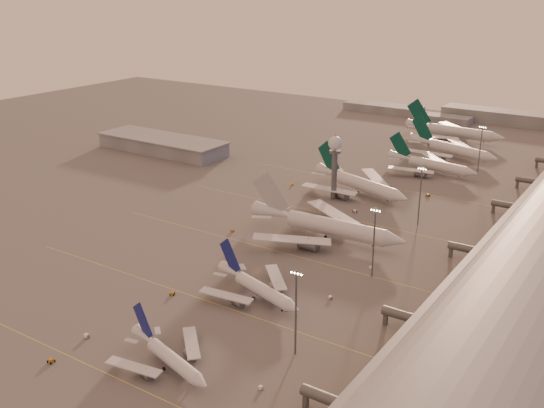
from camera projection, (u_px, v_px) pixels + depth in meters
The scene contains 26 objects.
ground at pixel (141, 298), 203.40m from camera, with size 700.00×700.00×0.00m, color #585556.
taxiway_markings at pixel (310, 259), 231.73m from camera, with size 180.00×185.25×0.02m.
hangar at pixel (163, 144), 374.40m from camera, with size 82.00×27.00×8.50m.
radar_tower at pixel (335, 155), 288.00m from camera, with size 6.40×6.40×31.10m.
mast_a at pixel (296, 309), 168.58m from camera, with size 3.60×0.56×25.00m.
mast_b at pixel (374, 239), 213.32m from camera, with size 3.60×0.56×25.00m.
mast_c at pixel (420, 193), 259.11m from camera, with size 3.60×0.56×25.00m.
mast_d at pixel (480, 147), 330.82m from camera, with size 3.60×0.56×25.00m.
distant_horizon at pixel (467, 115), 456.01m from camera, with size 165.00×37.50×9.00m.
narrowbody_near at pixel (169, 359), 165.73m from camera, with size 33.96×26.72×13.60m.
narrowbody_mid at pixel (258, 290), 201.74m from camera, with size 38.84×30.53×15.63m.
widebody_white at pixel (326, 229), 247.90m from camera, with size 66.72×53.42×23.46m.
greentail_a at pixel (360, 187), 299.67m from camera, with size 56.75×45.07×21.42m.
greentail_b at pixel (432, 167), 332.64m from camera, with size 51.92×41.62×18.96m.
greentail_c at pixel (452, 151), 361.07m from camera, with size 56.97×45.32×21.35m.
greentail_d at pixel (454, 134), 400.00m from camera, with size 65.04×52.39×23.61m.
gsv_truck_a at pixel (88, 334), 180.03m from camera, with size 6.41×3.13×2.48m.
gsv_tug_near at pixel (51, 361), 168.82m from camera, with size 2.24×3.66×1.04m.
gsv_catering_a at pixel (261, 383), 157.37m from camera, with size 4.72×2.78×3.63m.
gsv_tug_mid at pixel (172, 294), 204.94m from camera, with size 3.43×4.03×0.99m.
gsv_truck_b at pixel (331, 296), 201.97m from camera, with size 5.36×2.96×2.05m.
gsv_truck_c at pixel (233, 229), 255.90m from camera, with size 5.97×3.80×2.27m.
gsv_catering_b at pixel (371, 264), 222.66m from camera, with size 4.78×2.54×3.79m.
gsv_tug_far at pixel (355, 211), 277.28m from camera, with size 4.12×4.44×1.09m.
gsv_truck_d at pixel (293, 183), 313.87m from camera, with size 4.23×6.20×2.36m.
gsv_tug_hangar at pixel (428, 195), 297.85m from camera, with size 3.85×2.34×1.09m.
Camera 1 is at (135.42, -128.10, 96.36)m, focal length 42.00 mm.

